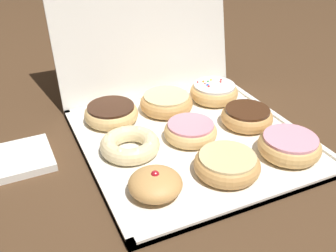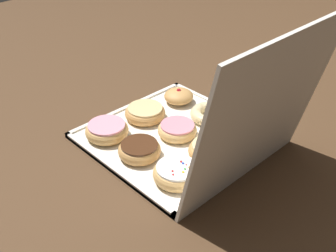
# 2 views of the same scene
# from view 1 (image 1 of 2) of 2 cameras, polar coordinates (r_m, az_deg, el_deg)

# --- Properties ---
(ground_plane) EXTENTS (3.00, 3.00, 0.00)m
(ground_plane) POSITION_cam_1_polar(r_m,az_deg,el_deg) (0.79, 3.65, -2.36)
(ground_plane) COLOR #4C331E
(donut_box) EXTENTS (0.43, 0.43, 0.01)m
(donut_box) POSITION_cam_1_polar(r_m,az_deg,el_deg) (0.79, 3.67, -2.04)
(donut_box) COLOR silver
(donut_box) RESTS_ON ground
(box_lid_open) EXTENTS (0.43, 0.09, 0.40)m
(box_lid_open) POSITION_cam_1_polar(r_m,az_deg,el_deg) (0.93, -3.79, 16.16)
(box_lid_open) COLOR silver
(box_lid_open) RESTS_ON ground
(jelly_filled_donut_0) EXTENTS (0.09, 0.09, 0.05)m
(jelly_filled_donut_0) POSITION_cam_1_polar(r_m,az_deg,el_deg) (0.63, -1.88, -8.49)
(jelly_filled_donut_0) COLOR tan
(jelly_filled_donut_0) RESTS_ON donut_box
(glazed_ring_donut_1) EXTENTS (0.12, 0.12, 0.04)m
(glazed_ring_donut_1) POSITION_cam_1_polar(r_m,az_deg,el_deg) (0.69, 8.73, -5.53)
(glazed_ring_donut_1) COLOR tan
(glazed_ring_donut_1) RESTS_ON donut_box
(pink_frosted_donut_2) EXTENTS (0.12, 0.12, 0.04)m
(pink_frosted_donut_2) POSITION_cam_1_polar(r_m,az_deg,el_deg) (0.76, 17.43, -2.76)
(pink_frosted_donut_2) COLOR tan
(pink_frosted_donut_2) RESTS_ON donut_box
(cruller_donut_3) EXTENTS (0.11, 0.11, 0.03)m
(cruller_donut_3) POSITION_cam_1_polar(r_m,az_deg,el_deg) (0.74, -5.62, -2.72)
(cruller_donut_3) COLOR beige
(cruller_donut_3) RESTS_ON donut_box
(pink_frosted_donut_4) EXTENTS (0.11, 0.11, 0.03)m
(pink_frosted_donut_4) POSITION_cam_1_polar(r_m,az_deg,el_deg) (0.77, 3.29, -0.66)
(pink_frosted_donut_4) COLOR #E5B770
(pink_frosted_donut_4) RESTS_ON donut_box
(chocolate_frosted_donut_5) EXTENTS (0.11, 0.11, 0.04)m
(chocolate_frosted_donut_5) POSITION_cam_1_polar(r_m,az_deg,el_deg) (0.84, 11.62, 1.33)
(chocolate_frosted_donut_5) COLOR tan
(chocolate_frosted_donut_5) RESTS_ON donut_box
(chocolate_frosted_donut_6) EXTENTS (0.12, 0.12, 0.04)m
(chocolate_frosted_donut_6) POSITION_cam_1_polar(r_m,az_deg,el_deg) (0.84, -8.35, 1.90)
(chocolate_frosted_donut_6) COLOR #E5B770
(chocolate_frosted_donut_6) RESTS_ON donut_box
(glazed_ring_donut_7) EXTENTS (0.12, 0.12, 0.04)m
(glazed_ring_donut_7) POSITION_cam_1_polar(r_m,az_deg,el_deg) (0.88, -0.26, 3.49)
(glazed_ring_donut_7) COLOR tan
(glazed_ring_donut_7) RESTS_ON donut_box
(sprinkle_donut_8) EXTENTS (0.11, 0.11, 0.04)m
(sprinkle_donut_8) POSITION_cam_1_polar(r_m,az_deg,el_deg) (0.93, 6.79, 5.04)
(sprinkle_donut_8) COLOR tan
(sprinkle_donut_8) RESTS_ON donut_box
(napkin_stack) EXTENTS (0.12, 0.12, 0.01)m
(napkin_stack) POSITION_cam_1_polar(r_m,az_deg,el_deg) (0.78, -20.97, -4.50)
(napkin_stack) COLOR white
(napkin_stack) RESTS_ON ground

